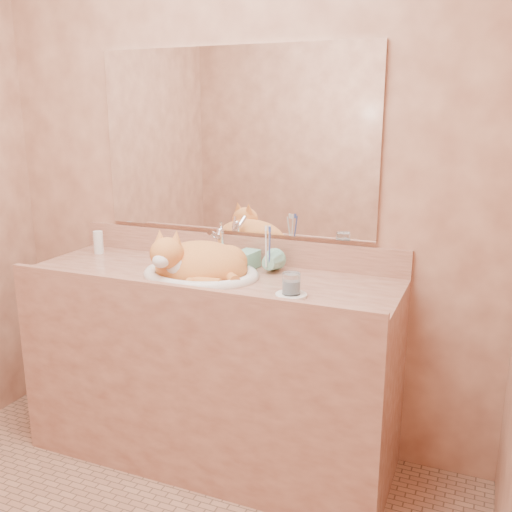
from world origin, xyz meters
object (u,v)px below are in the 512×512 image
at_px(cat, 197,262).
at_px(sink_basin, 200,258).
at_px(toothbrush_cup, 268,265).
at_px(water_glass, 291,284).
at_px(soap_dispenser, 240,252).
at_px(vanity_counter, 210,368).

bearing_deg(cat, sink_basin, 35.09).
xyz_separation_m(toothbrush_cup, water_glass, (0.18, -0.23, 0.00)).
height_order(sink_basin, toothbrush_cup, sink_basin).
distance_m(sink_basin, cat, 0.02).
bearing_deg(cat, water_glass, -25.87).
height_order(sink_basin, water_glass, sink_basin).
height_order(cat, soap_dispenser, soap_dispenser).
distance_m(sink_basin, soap_dispenser, 0.17).
distance_m(cat, toothbrush_cup, 0.30).
xyz_separation_m(vanity_counter, toothbrush_cup, (0.23, 0.10, 0.47)).
relative_size(toothbrush_cup, water_glass, 1.22).
xyz_separation_m(sink_basin, toothbrush_cup, (0.26, 0.12, -0.03)).
height_order(cat, water_glass, cat).
xyz_separation_m(vanity_counter, sink_basin, (-0.02, -0.02, 0.50)).
bearing_deg(water_glass, vanity_counter, 162.15).
bearing_deg(soap_dispenser, vanity_counter, -128.49).
relative_size(cat, soap_dispenser, 2.26).
relative_size(vanity_counter, sink_basin, 3.27).
xyz_separation_m(sink_basin, soap_dispenser, (0.13, 0.12, 0.01)).
xyz_separation_m(soap_dispenser, toothbrush_cup, (0.13, -0.00, -0.04)).
relative_size(vanity_counter, water_glass, 20.00).
bearing_deg(toothbrush_cup, water_glass, -51.38).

